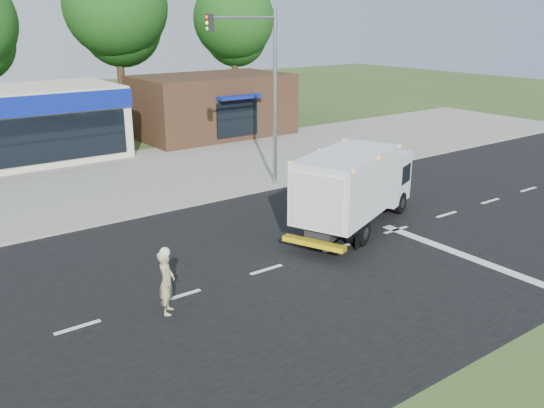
% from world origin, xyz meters
% --- Properties ---
extents(ground, '(120.00, 120.00, 0.00)m').
position_xyz_m(ground, '(0.00, 0.00, 0.00)').
color(ground, '#385123').
rests_on(ground, ground).
extents(road_asphalt, '(60.00, 14.00, 0.02)m').
position_xyz_m(road_asphalt, '(0.00, 0.00, 0.00)').
color(road_asphalt, black).
rests_on(road_asphalt, ground).
extents(sidewalk, '(60.00, 2.40, 0.12)m').
position_xyz_m(sidewalk, '(0.00, 8.20, 0.06)').
color(sidewalk, gray).
rests_on(sidewalk, ground).
extents(parking_apron, '(60.00, 9.00, 0.02)m').
position_xyz_m(parking_apron, '(0.00, 14.00, 0.01)').
color(parking_apron, gray).
rests_on(parking_apron, ground).
extents(lane_markings, '(55.20, 7.00, 0.01)m').
position_xyz_m(lane_markings, '(1.35, -1.35, 0.02)').
color(lane_markings, silver).
rests_on(lane_markings, road_asphalt).
extents(ems_box_truck, '(7.22, 4.61, 3.07)m').
position_xyz_m(ems_box_truck, '(1.87, 1.12, 1.77)').
color(ems_box_truck, black).
rests_on(ems_box_truck, ground).
extents(emergency_worker, '(0.73, 0.78, 1.90)m').
position_xyz_m(emergency_worker, '(-6.75, -0.66, 0.93)').
color(emergency_worker, tan).
rests_on(emergency_worker, ground).
extents(brown_storefront, '(10.00, 6.70, 4.00)m').
position_xyz_m(brown_storefront, '(7.00, 19.98, 2.00)').
color(brown_storefront, '#382316').
rests_on(brown_storefront, ground).
extents(traffic_signal_pole, '(3.51, 0.25, 8.00)m').
position_xyz_m(traffic_signal_pole, '(2.35, 7.60, 4.92)').
color(traffic_signal_pole, gray).
rests_on(traffic_signal_pole, ground).
extents(background_trees, '(36.77, 7.39, 12.10)m').
position_xyz_m(background_trees, '(-0.85, 28.16, 7.38)').
color(background_trees, '#332114').
rests_on(background_trees, ground).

